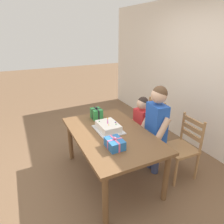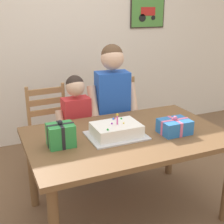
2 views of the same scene
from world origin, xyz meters
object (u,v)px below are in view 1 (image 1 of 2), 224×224
object	(u,v)px
child_older	(156,122)
chair_left	(149,125)
gift_box_red_large	(97,114)
child_younger	(141,122)
dining_table	(111,138)
gift_box_beside_cake	(115,144)
birthday_cake	(108,127)
chair_right	(182,147)

from	to	relation	value
child_older	chair_left	bearing A→B (deg)	151.70
gift_box_red_large	child_younger	bearing A→B (deg)	64.22
dining_table	gift_box_beside_cake	size ratio (longest dim) A/B	6.47
birthday_cake	child_younger	xyz separation A→B (m)	(-0.12, 0.64, -0.12)
birthday_cake	chair_left	xyz separation A→B (m)	(-0.31, 0.94, -0.31)
dining_table	gift_box_red_large	bearing A→B (deg)	179.93
dining_table	birthday_cake	world-z (taller)	birthday_cake
gift_box_beside_cake	chair_left	distance (m)	1.35
dining_table	chair_right	xyz separation A→B (m)	(0.40, 0.94, -0.18)
child_younger	child_older	bearing A→B (deg)	-0.09
birthday_cake	child_younger	world-z (taller)	child_younger
dining_table	chair_right	size ratio (longest dim) A/B	1.70
gift_box_beside_cake	chair_right	world-z (taller)	chair_right
gift_box_red_large	chair_right	distance (m)	1.37
birthday_cake	child_older	size ratio (longest dim) A/B	0.32
child_younger	gift_box_red_large	bearing A→B (deg)	-115.78
child_younger	birthday_cake	bearing A→B (deg)	-79.06
dining_table	child_older	xyz separation A→B (m)	(0.15, 0.64, 0.18)
dining_table	child_older	distance (m)	0.69
dining_table	chair_right	distance (m)	1.04
gift_box_red_large	child_younger	world-z (taller)	child_younger
gift_box_beside_cake	chair_right	bearing A→B (deg)	87.37
child_older	gift_box_red_large	bearing A→B (deg)	-136.68
dining_table	child_younger	bearing A→B (deg)	108.82
gift_box_beside_cake	dining_table	bearing A→B (deg)	160.51
child_older	child_younger	size ratio (longest dim) A/B	1.24
gift_box_beside_cake	chair_right	xyz separation A→B (m)	(0.05, 1.07, -0.32)
chair_left	child_younger	xyz separation A→B (m)	(0.18, -0.30, 0.20)
gift_box_red_large	gift_box_beside_cake	world-z (taller)	gift_box_red_large
dining_table	gift_box_beside_cake	world-z (taller)	gift_box_beside_cake
chair_left	gift_box_red_large	bearing A→B (deg)	-97.64
gift_box_red_large	dining_table	bearing A→B (deg)	-0.07
chair_right	birthday_cake	bearing A→B (deg)	-117.87
chair_left	child_older	bearing A→B (deg)	-28.30
birthday_cake	child_younger	size ratio (longest dim) A/B	0.40
gift_box_red_large	child_older	bearing A→B (deg)	43.32
gift_box_red_large	child_older	distance (m)	0.94
dining_table	child_older	bearing A→B (deg)	76.76
chair_right	gift_box_red_large	bearing A→B (deg)	-134.75
dining_table	birthday_cake	size ratio (longest dim) A/B	3.56
chair_right	child_older	size ratio (longest dim) A/B	0.68
gift_box_red_large	gift_box_beside_cake	size ratio (longest dim) A/B	0.84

